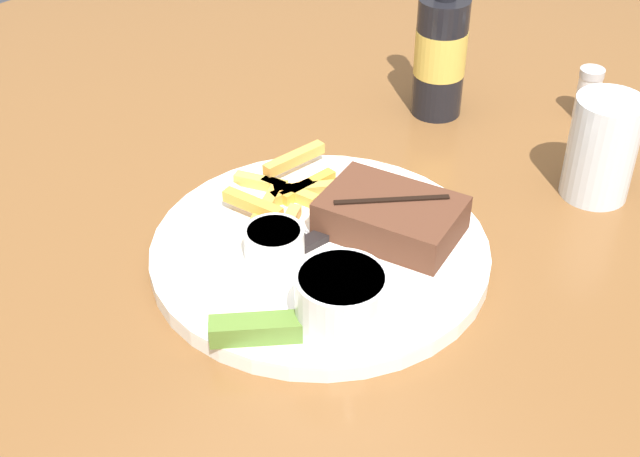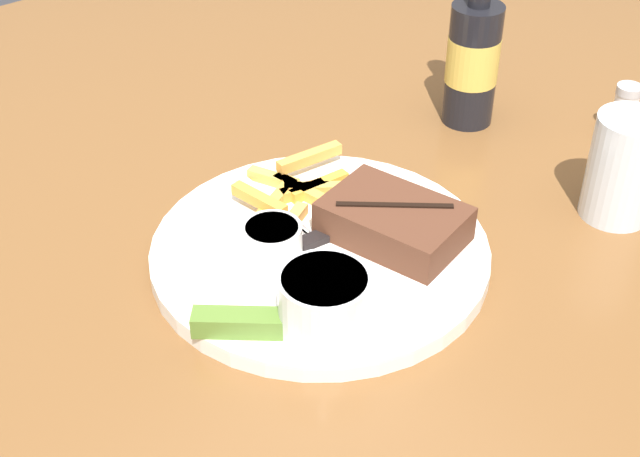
# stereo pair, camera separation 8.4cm
# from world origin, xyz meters

# --- Properties ---
(dining_table) EXTENTS (1.59, 1.72, 0.76)m
(dining_table) POSITION_xyz_m (0.00, 0.00, 0.71)
(dining_table) COLOR brown
(dining_table) RESTS_ON ground_plane
(dinner_plate) EXTENTS (0.33, 0.33, 0.02)m
(dinner_plate) POSITION_xyz_m (0.00, 0.00, 0.77)
(dinner_plate) COLOR white
(dinner_plate) RESTS_ON dining_table
(steak_portion) EXTENTS (0.15, 0.12, 0.04)m
(steak_portion) POSITION_xyz_m (0.04, 0.06, 0.80)
(steak_portion) COLOR #512D1E
(steak_portion) RESTS_ON dinner_plate
(fries_pile) EXTENTS (0.12, 0.15, 0.02)m
(fries_pile) POSITION_xyz_m (-0.08, 0.03, 0.79)
(fries_pile) COLOR gold
(fries_pile) RESTS_ON dinner_plate
(coleslaw_cup) EXTENTS (0.08, 0.08, 0.05)m
(coleslaw_cup) POSITION_xyz_m (0.09, -0.07, 0.81)
(coleslaw_cup) COLOR white
(coleslaw_cup) RESTS_ON dinner_plate
(dipping_sauce_cup) EXTENTS (0.06, 0.06, 0.03)m
(dipping_sauce_cup) POSITION_xyz_m (-0.02, -0.04, 0.80)
(dipping_sauce_cup) COLOR silver
(dipping_sauce_cup) RESTS_ON dinner_plate
(pickle_spear) EXTENTS (0.07, 0.07, 0.02)m
(pickle_spear) POSITION_xyz_m (0.05, -0.13, 0.79)
(pickle_spear) COLOR #567A2D
(pickle_spear) RESTS_ON dinner_plate
(fork_utensil) EXTENTS (0.13, 0.02, 0.00)m
(fork_utensil) POSITION_xyz_m (-0.09, 0.01, 0.78)
(fork_utensil) COLOR #B7B7BC
(fork_utensil) RESTS_ON dinner_plate
(knife_utensil) EXTENTS (0.04, 0.17, 0.01)m
(knife_utensil) POSITION_xyz_m (-0.00, 0.05, 0.78)
(knife_utensil) COLOR #B7B7BC
(knife_utensil) RESTS_ON dinner_plate
(beer_bottle) EXTENTS (0.06, 0.06, 0.24)m
(beer_bottle) POSITION_xyz_m (-0.09, 0.31, 0.85)
(beer_bottle) COLOR black
(beer_bottle) RESTS_ON dining_table
(drinking_glass) EXTENTS (0.07, 0.07, 0.11)m
(drinking_glass) POSITION_xyz_m (0.14, 0.28, 0.82)
(drinking_glass) COLOR silver
(drinking_glass) RESTS_ON dining_table
(salt_shaker) EXTENTS (0.03, 0.03, 0.07)m
(salt_shaker) POSITION_xyz_m (0.05, 0.42, 0.80)
(salt_shaker) COLOR white
(salt_shaker) RESTS_ON dining_table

